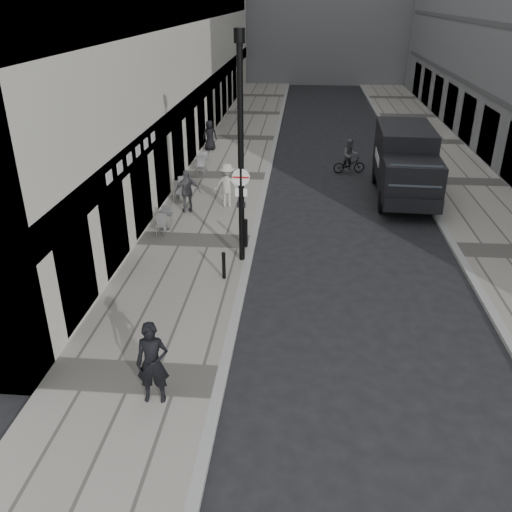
{
  "coord_description": "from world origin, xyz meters",
  "views": [
    {
      "loc": [
        1.64,
        -6.88,
        7.93
      ],
      "look_at": [
        0.47,
        6.57,
        1.4
      ],
      "focal_mm": 38.0,
      "sensor_mm": 36.0,
      "label": 1
    }
  ],
  "objects_px": {
    "panel_van": "(405,160)",
    "cyclist": "(349,160)",
    "sign_post": "(241,201)",
    "walking_man": "(153,363)",
    "lamppost": "(241,141)"
  },
  "relations": [
    {
      "from": "lamppost",
      "to": "panel_van",
      "type": "relative_size",
      "value": 1.14
    },
    {
      "from": "walking_man",
      "to": "panel_van",
      "type": "bearing_deg",
      "value": 57.91
    },
    {
      "from": "sign_post",
      "to": "panel_van",
      "type": "height_order",
      "value": "sign_post"
    },
    {
      "from": "walking_man",
      "to": "sign_post",
      "type": "height_order",
      "value": "sign_post"
    },
    {
      "from": "lamppost",
      "to": "panel_van",
      "type": "height_order",
      "value": "lamppost"
    },
    {
      "from": "sign_post",
      "to": "lamppost",
      "type": "bearing_deg",
      "value": 90.7
    },
    {
      "from": "lamppost",
      "to": "walking_man",
      "type": "bearing_deg",
      "value": -98.86
    },
    {
      "from": "panel_van",
      "to": "walking_man",
      "type": "bearing_deg",
      "value": -115.02
    },
    {
      "from": "walking_man",
      "to": "sign_post",
      "type": "bearing_deg",
      "value": 76.43
    },
    {
      "from": "cyclist",
      "to": "sign_post",
      "type": "bearing_deg",
      "value": -121.86
    },
    {
      "from": "walking_man",
      "to": "panel_van",
      "type": "distance_m",
      "value": 15.82
    },
    {
      "from": "cyclist",
      "to": "walking_man",
      "type": "bearing_deg",
      "value": -116.95
    },
    {
      "from": "sign_post",
      "to": "lamppost",
      "type": "height_order",
      "value": "lamppost"
    },
    {
      "from": "walking_man",
      "to": "panel_van",
      "type": "xyz_separation_m",
      "value": [
        7.29,
        14.03,
        0.55
      ]
    },
    {
      "from": "panel_van",
      "to": "cyclist",
      "type": "relative_size",
      "value": 3.69
    }
  ]
}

